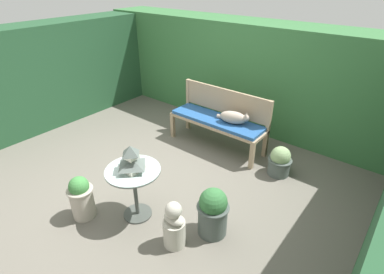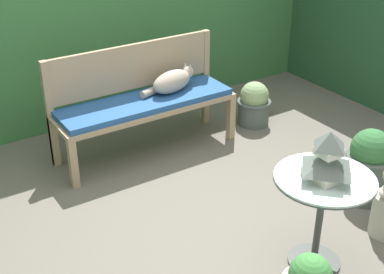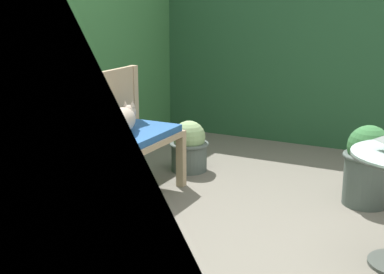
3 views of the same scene
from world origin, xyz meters
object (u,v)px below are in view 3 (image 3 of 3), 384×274
object	(u,v)px
cat	(119,122)
potted_plant_table_near	(368,165)
garden_bench	(98,155)
potted_plant_patio_mid	(189,147)

from	to	relation	value
cat	potted_plant_table_near	size ratio (longest dim) A/B	0.94
cat	potted_plant_table_near	xyz separation A→B (m)	(0.75, -1.57, -0.30)
garden_bench	cat	size ratio (longest dim) A/B	2.91
garden_bench	potted_plant_table_near	bearing A→B (deg)	-56.55
garden_bench	cat	distance (m)	0.32
garden_bench	cat	world-z (taller)	cat
garden_bench	potted_plant_table_near	distance (m)	1.86
garden_bench	potted_plant_table_near	xyz separation A→B (m)	(1.02, -1.55, -0.14)
potted_plant_patio_mid	potted_plant_table_near	bearing A→B (deg)	-94.02
garden_bench	cat	xyz separation A→B (m)	(0.28, 0.02, 0.16)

